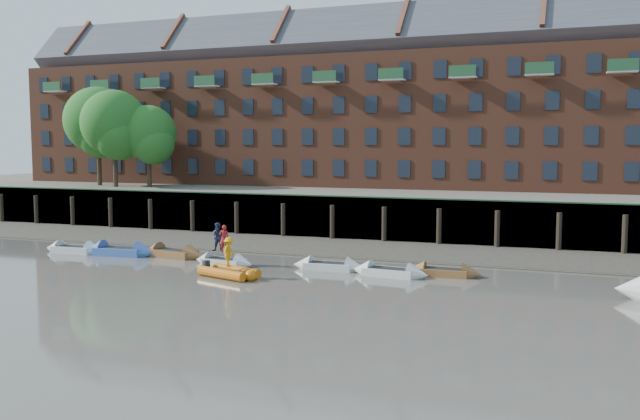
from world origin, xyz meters
The scene contains 18 objects.
ground centered at (0.00, 0.00, 0.00)m, with size 220.00×220.00×0.00m, color #5F5A52.
foreshore centered at (0.00, 18.00, 0.00)m, with size 110.00×8.00×0.50m, color #3D382F.
mud_band centered at (0.00, 14.60, 0.00)m, with size 110.00×1.60×0.10m, color #4C4336.
river_wall centered at (0.00, 22.38, 1.59)m, with size 110.00×1.23×3.30m.
bank_terrace centered at (0.00, 36.00, 1.60)m, with size 110.00×28.00×3.20m, color #5E594D.
apartment_terrace centered at (0.00, 36.99, 12.82)m, with size 80.60×15.56×20.98m.
tree_cluster centered at (-25.62, 27.35, 9.00)m, with size 11.76×7.74×9.40m.
rowboat_0 centered at (-15.79, 9.94, 0.23)m, with size 4.48×1.47×1.28m.
rowboat_1 centered at (-12.36, 10.20, 0.26)m, with size 5.12×1.89×1.45m.
rowboat_2 centered at (-8.75, 10.75, 0.24)m, with size 4.84×2.06×1.36m.
rowboat_3 centered at (-4.38, 9.27, 0.21)m, with size 4.10×1.62×1.16m.
rowboat_4 centered at (1.95, 10.04, 0.22)m, with size 4.30×1.45×1.23m.
rowboat_5 centered at (5.63, 9.46, 0.22)m, with size 4.41×1.64×1.25m.
rowboat_6 centered at (8.36, 10.55, 0.21)m, with size 4.07×1.23×1.18m.
rib_tender centered at (-2.24, 6.18, 0.27)m, with size 3.65×2.59×0.62m.
person_rower_a centered at (-4.29, 9.24, 1.59)m, with size 0.59×0.39×1.63m, color maroon.
person_rower_b centered at (-4.78, 9.42, 1.64)m, with size 0.84×0.65×1.72m, color #19233F.
person_rib_crew centered at (-2.34, 6.17, 1.37)m, with size 1.03×0.59×1.59m, color orange.
Camera 1 is at (14.73, -25.58, 7.06)m, focal length 38.00 mm.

